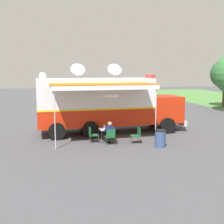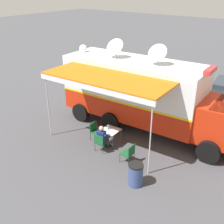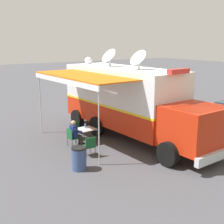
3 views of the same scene
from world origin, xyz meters
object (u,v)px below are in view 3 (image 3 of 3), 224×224
object	(u,v)px
folding_table	(86,130)
folding_chair_beside_table	(76,129)
folding_chair_spare_by_truck	(89,145)
seated_responder	(75,133)
command_truck	(131,100)
water_bottle	(85,126)
trash_bin	(79,158)
folding_chair_at_table	(72,136)

from	to	relation	value
folding_table	folding_chair_beside_table	bearing A→B (deg)	-83.38
folding_chair_beside_table	folding_chair_spare_by_truck	distance (m)	2.50
folding_table	seated_responder	bearing A→B (deg)	4.11
folding_chair_beside_table	seated_responder	world-z (taller)	seated_responder
command_truck	water_bottle	distance (m)	2.64
trash_bin	folding_chair_spare_by_truck	bearing A→B (deg)	-135.98
folding_chair_spare_by_truck	folding_table	bearing A→B (deg)	-115.21
folding_table	folding_chair_spare_by_truck	size ratio (longest dim) A/B	0.97
folding_chair_beside_table	seated_responder	xyz separation A→B (m)	(0.51, 0.89, 0.14)
folding_chair_at_table	folding_chair_beside_table	distance (m)	1.14
folding_chair_at_table	trash_bin	xyz separation A→B (m)	(0.95, 2.49, -0.06)
folding_chair_beside_table	folding_table	bearing A→B (deg)	96.62
folding_chair_at_table	seated_responder	bearing A→B (deg)	-177.08
folding_chair_beside_table	folding_chair_spare_by_truck	bearing A→B (deg)	75.20
folding_table	folding_chair_at_table	distance (m)	0.82
water_bottle	folding_chair_at_table	xyz separation A→B (m)	(0.81, 0.18, -0.32)
water_bottle	trash_bin	world-z (taller)	water_bottle
command_truck	seated_responder	world-z (taller)	command_truck
folding_chair_spare_by_truck	trash_bin	bearing A→B (deg)	44.02
trash_bin	folding_chair_beside_table	bearing A→B (deg)	-115.95
command_truck	trash_bin	size ratio (longest dim) A/B	10.55
folding_chair_spare_by_truck	seated_responder	world-z (taller)	seated_responder
seated_responder	trash_bin	world-z (taller)	seated_responder
folding_table	trash_bin	world-z (taller)	trash_bin
folding_chair_beside_table	command_truck	bearing A→B (deg)	151.99
water_bottle	folding_chair_spare_by_truck	distance (m)	1.88
water_bottle	folding_chair_spare_by_truck	size ratio (longest dim) A/B	0.26
folding_table	folding_chair_at_table	world-z (taller)	folding_chair_at_table
folding_chair_at_table	seated_responder	distance (m)	0.23
command_truck	water_bottle	world-z (taller)	command_truck
folding_chair_at_table	folding_chair_spare_by_truck	xyz separation A→B (m)	(-0.06, 1.51, 0.00)
command_truck	seated_responder	xyz separation A→B (m)	(2.95, -0.40, -1.30)
folding_chair_beside_table	folding_chair_at_table	bearing A→B (deg)	52.18
folding_chair_beside_table	trash_bin	distance (m)	3.77
folding_chair_beside_table	seated_responder	bearing A→B (deg)	60.17
water_bottle	seated_responder	xyz separation A→B (m)	(0.63, 0.17, -0.18)
trash_bin	folding_chair_at_table	bearing A→B (deg)	-110.88
command_truck	folding_chair_at_table	xyz separation A→B (m)	(3.14, -0.39, -1.43)
folding_chair_at_table	water_bottle	bearing A→B (deg)	-167.32
command_truck	trash_bin	xyz separation A→B (m)	(4.09, 2.10, -1.49)
folding_chair_spare_by_truck	seated_responder	xyz separation A→B (m)	(-0.13, -1.52, 0.14)
command_truck	water_bottle	xyz separation A→B (m)	(2.32, -0.58, -1.11)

